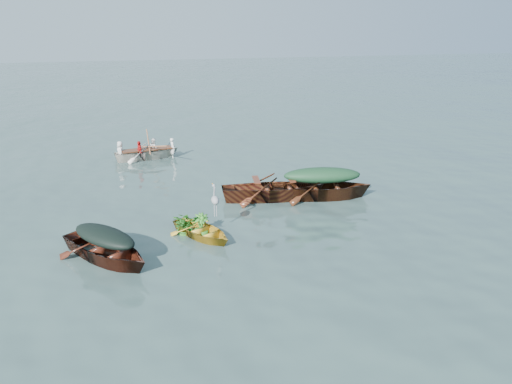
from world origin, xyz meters
TOP-DOWN VIEW (x-y plane):
  - ground at (0.00, 0.00)m, footprint 140.00×140.00m
  - yellow_dinghy at (-1.32, 0.88)m, footprint 2.28×2.86m
  - dark_covered_boat at (-3.87, 0.14)m, footprint 3.42×3.90m
  - green_tarp_boat at (3.11, 2.94)m, footprint 4.88×2.40m
  - open_wooden_boat at (1.53, 3.28)m, footprint 4.96×2.23m
  - rowed_boat at (-2.14, 9.74)m, footprint 3.98×1.71m
  - dark_tarp_cover at (-3.87, 0.14)m, footprint 1.88×2.15m
  - green_tarp_cover at (3.11, 2.94)m, footprint 2.69×1.32m
  - thwart_benches at (1.53, 3.28)m, footprint 2.50×1.26m
  - heron at (-0.87, 1.19)m, footprint 0.44×0.49m
  - dinghy_weeds at (-1.57, 1.37)m, footprint 1.05×1.13m
  - rowers at (-2.14, 9.74)m, footprint 2.82×1.42m
  - oars at (-2.14, 9.74)m, footprint 0.97×2.66m

SIDE VIEW (x-z plane):
  - ground at x=0.00m, z-range 0.00..0.00m
  - yellow_dinghy at x=-1.32m, z-range -0.34..0.34m
  - dark_covered_boat at x=-3.87m, z-range -0.48..0.48m
  - green_tarp_boat at x=3.11m, z-range -0.56..0.56m
  - open_wooden_boat at x=1.53m, z-range -0.57..0.57m
  - rowed_boat at x=-2.14m, z-range -0.45..0.45m
  - oars at x=-2.14m, z-range 0.45..0.51m
  - thwart_benches at x=1.53m, z-range 0.57..0.61m
  - dinghy_weeds at x=-1.57m, z-range 0.34..0.94m
  - dark_tarp_cover at x=-3.87m, z-range 0.48..0.88m
  - heron at x=-0.87m, z-range 0.34..1.26m
  - green_tarp_cover at x=3.11m, z-range 0.56..1.08m
  - rowers at x=-2.14m, z-range 0.45..1.21m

